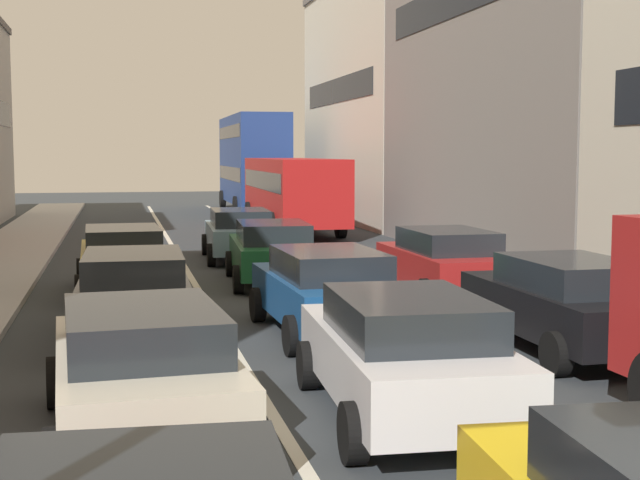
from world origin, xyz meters
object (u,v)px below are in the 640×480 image
(sedan_centre_lane_second, at_px, (405,352))
(sedan_centre_lane_fifth, at_px, (240,233))
(hatchback_centre_lane_third, at_px, (327,289))
(coupe_centre_lane_fourth, at_px, (272,251))
(wagon_left_lane_second, at_px, (143,368))
(sedan_left_lane_fourth, at_px, (123,258))
(bus_far_queue_secondary, at_px, (253,159))
(wagon_right_lane_far, at_px, (445,261))
(sedan_right_lane_behind_truck, at_px, (567,302))
(bus_mid_queue_primary, at_px, (292,187))
(sedan_left_lane_third, at_px, (134,293))

(sedan_centre_lane_second, xyz_separation_m, sedan_centre_lane_fifth, (0.21, 16.09, 0.00))
(hatchback_centre_lane_third, height_order, coupe_centre_lane_fourth, same)
(wagon_left_lane_second, relative_size, sedan_left_lane_fourth, 1.01)
(sedan_left_lane_fourth, bearing_deg, bus_far_queue_secondary, -16.18)
(sedan_left_lane_fourth, distance_m, wagon_right_lane_far, 7.13)
(sedan_centre_lane_second, relative_size, sedan_right_lane_behind_truck, 1.02)
(coupe_centre_lane_fourth, xyz_separation_m, sedan_centre_lane_fifth, (-0.12, 4.95, 0.00))
(wagon_left_lane_second, height_order, coupe_centre_lane_fourth, same)
(wagon_right_lane_far, bearing_deg, wagon_left_lane_second, 141.52)
(bus_far_queue_secondary, bearing_deg, sedan_centre_lane_fifth, 171.38)
(wagon_right_lane_far, bearing_deg, sedan_centre_lane_second, 156.34)
(sedan_right_lane_behind_truck, bearing_deg, bus_mid_queue_primary, 0.03)
(sedan_left_lane_fourth, bearing_deg, coupe_centre_lane_fourth, -80.63)
(sedan_right_lane_behind_truck, xyz_separation_m, bus_far_queue_secondary, (0.17, 34.46, 2.03))
(wagon_left_lane_second, height_order, bus_far_queue_secondary, bus_far_queue_secondary)
(sedan_left_lane_fourth, distance_m, bus_mid_queue_primary, 16.16)
(sedan_left_lane_third, xyz_separation_m, bus_mid_queue_primary, (6.56, 19.86, 0.96))
(sedan_centre_lane_second, relative_size, coupe_centre_lane_fourth, 1.00)
(wagon_right_lane_far, relative_size, bus_far_queue_secondary, 0.41)
(wagon_left_lane_second, xyz_separation_m, sedan_right_lane_behind_truck, (6.63, 2.94, 0.00))
(sedan_centre_lane_fifth, xyz_separation_m, sedan_right_lane_behind_truck, (3.40, -13.24, 0.00))
(hatchback_centre_lane_third, relative_size, sedan_centre_lane_fifth, 1.00)
(sedan_left_lane_third, height_order, sedan_left_lane_fourth, same)
(hatchback_centre_lane_third, distance_m, coupe_centre_lane_fourth, 6.20)
(sedan_left_lane_fourth, bearing_deg, wagon_right_lane_far, -109.45)
(hatchback_centre_lane_third, bearing_deg, sedan_left_lane_fourth, 29.67)
(sedan_centre_lane_fifth, distance_m, bus_mid_queue_primary, 9.68)
(hatchback_centre_lane_third, bearing_deg, sedan_left_lane_third, 82.27)
(sedan_centre_lane_fifth, distance_m, sedan_right_lane_behind_truck, 13.67)
(sedan_left_lane_third, bearing_deg, bus_mid_queue_primary, -17.09)
(sedan_left_lane_third, height_order, bus_mid_queue_primary, bus_mid_queue_primary)
(coupe_centre_lane_fourth, distance_m, sedan_right_lane_behind_truck, 8.91)
(hatchback_centre_lane_third, bearing_deg, wagon_right_lane_far, -47.38)
(hatchback_centre_lane_third, xyz_separation_m, bus_far_queue_secondary, (3.56, 32.37, 2.03))
(sedan_left_lane_fourth, relative_size, bus_far_queue_secondary, 0.41)
(wagon_left_lane_second, height_order, sedan_left_lane_fourth, same)
(wagon_left_lane_second, relative_size, bus_mid_queue_primary, 0.42)
(sedan_centre_lane_second, bearing_deg, coupe_centre_lane_fourth, 1.23)
(sedan_right_lane_behind_truck, height_order, bus_far_queue_secondary, bus_far_queue_secondary)
(hatchback_centre_lane_third, xyz_separation_m, coupe_centre_lane_fourth, (0.12, 6.20, 0.00))
(sedan_centre_lane_second, relative_size, hatchback_centre_lane_third, 1.01)
(coupe_centre_lane_fourth, bearing_deg, wagon_right_lane_far, -127.34)
(sedan_right_lane_behind_truck, bearing_deg, sedan_left_lane_third, 69.78)
(sedan_centre_lane_second, relative_size, sedan_left_lane_fourth, 1.01)
(sedan_right_lane_behind_truck, relative_size, wagon_right_lane_far, 1.00)
(hatchback_centre_lane_third, distance_m, sedan_right_lane_behind_truck, 3.99)
(wagon_right_lane_far, distance_m, bus_far_queue_secondary, 29.10)
(sedan_centre_lane_second, xyz_separation_m, sedan_left_lane_fourth, (-3.17, 10.45, 0.00))
(sedan_centre_lane_second, distance_m, sedan_left_lane_third, 6.07)
(coupe_centre_lane_fourth, bearing_deg, sedan_left_lane_third, 153.87)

